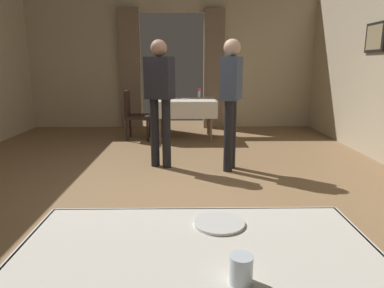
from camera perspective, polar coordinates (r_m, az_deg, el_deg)
name	(u,v)px	position (r m, az deg, el deg)	size (l,w,h in m)	color
ground	(159,191)	(3.99, -5.44, -7.65)	(10.08, 10.08, 0.00)	olive
wall_back	(172,59)	(7.91, -3.28, 13.77)	(6.40, 0.27, 3.00)	beige
dining_table_mid	(185,105)	(6.68, -1.14, 6.41)	(1.18, 0.91, 0.75)	#7A604C
chair_mid_left	(134,112)	(6.67, -9.56, 5.15)	(0.44, 0.44, 0.93)	black
glass_near_a	(241,269)	(1.13, 8.09, -19.76)	(0.07, 0.07, 0.09)	silver
plate_near_b	(219,223)	(1.49, 4.50, -12.83)	(0.21, 0.21, 0.01)	white
flower_vase_mid	(199,92)	(6.93, 1.16, 8.48)	(0.07, 0.07, 0.21)	silver
plate_mid_b	(185,99)	(6.78, -1.14, 7.50)	(0.18, 0.18, 0.01)	white
plate_mid_c	(165,101)	(6.42, -4.40, 7.15)	(0.22, 0.22, 0.01)	white
person_waiter_by_doorway	(160,93)	(4.71, -5.33, 8.30)	(0.42, 0.34, 1.72)	black
person_diner_standing_aside	(231,94)	(4.59, 6.44, 8.16)	(0.33, 0.41, 1.72)	black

